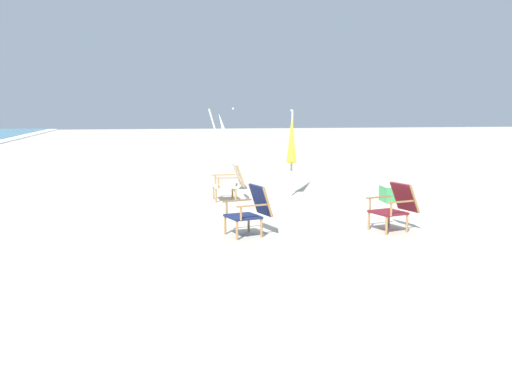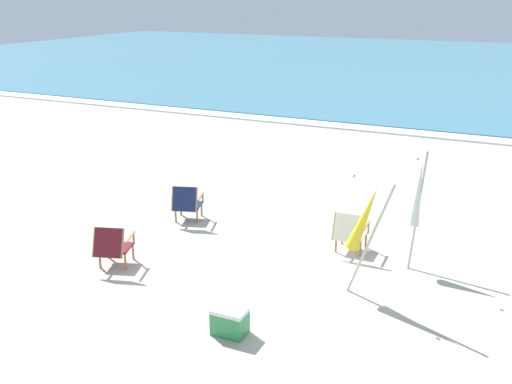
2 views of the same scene
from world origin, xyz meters
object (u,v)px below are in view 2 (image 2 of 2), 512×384
(umbrella_furled_yellow, at_px, (365,219))
(umbrella_furled_white, at_px, (418,194))
(beach_chair_front_right, at_px, (350,231))
(beach_chair_far_center, at_px, (113,245))
(cooler_box, at_px, (230,321))
(beach_chair_back_right, at_px, (187,202))

(umbrella_furled_yellow, height_order, umbrella_furled_white, umbrella_furled_white)
(beach_chair_front_right, xyz_separation_m, umbrella_furled_white, (1.18, -0.00, 0.91))
(beach_chair_far_center, relative_size, umbrella_furled_yellow, 0.42)
(umbrella_furled_yellow, relative_size, umbrella_furled_white, 0.98)
(umbrella_furled_yellow, bearing_deg, beach_chair_front_right, 113.30)
(umbrella_furled_yellow, bearing_deg, cooler_box, -125.57)
(umbrella_furled_white, xyz_separation_m, cooler_box, (-1.90, -3.44, -1.14))
(beach_chair_back_right, height_order, cooler_box, beach_chair_back_right)
(beach_chair_front_right, relative_size, cooler_box, 1.67)
(beach_chair_front_right, bearing_deg, cooler_box, -101.88)
(umbrella_furled_yellow, xyz_separation_m, cooler_box, (-1.38, -1.93, -1.11))
(beach_chair_back_right, xyz_separation_m, umbrella_furled_yellow, (4.25, -1.60, 0.88))
(beach_chair_front_right, distance_m, cooler_box, 3.52)
(beach_chair_back_right, height_order, umbrella_furled_yellow, umbrella_furled_yellow)
(beach_chair_front_right, xyz_separation_m, beach_chair_far_center, (-3.60, -2.40, -0.00))
(umbrella_furled_yellow, distance_m, umbrella_furled_white, 1.60)
(umbrella_furled_yellow, xyz_separation_m, umbrella_furled_white, (0.52, 1.51, 0.03))
(beach_chair_front_right, relative_size, beach_chair_far_center, 0.96)
(beach_chair_back_right, xyz_separation_m, umbrella_furled_white, (4.77, -0.08, 0.91))
(beach_chair_back_right, distance_m, umbrella_furled_yellow, 4.63)
(umbrella_furled_white, distance_m, cooler_box, 4.09)
(umbrella_furled_yellow, bearing_deg, beach_chair_back_right, 159.43)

